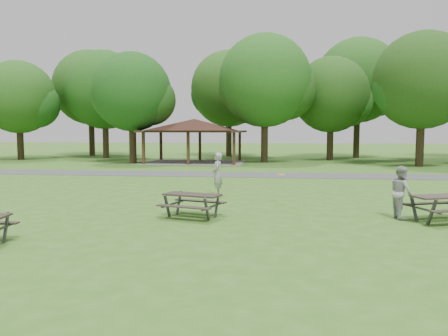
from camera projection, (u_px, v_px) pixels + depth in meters
ground at (177, 220)px, 13.58m from camera, size 160.00×160.00×0.00m
asphalt_path at (227, 175)px, 27.43m from camera, size 120.00×3.20×0.02m
pavilion at (194, 127)px, 37.53m from camera, size 8.60×7.01×3.76m
tree_row_b at (20, 99)px, 40.84m from camera, size 7.14×6.80×9.28m
tree_row_c at (106, 92)px, 43.39m from camera, size 8.19×7.80×10.67m
tree_row_d at (133, 94)px, 36.43m from camera, size 6.93×6.60×9.27m
tree_row_e at (266, 84)px, 37.49m from camera, size 8.40×8.00×11.02m
tree_row_f at (332, 97)px, 40.32m from camera, size 7.35×7.00×9.55m
tree_row_g at (423, 83)px, 33.13m from camera, size 7.77×7.40×10.25m
tree_deep_a at (92, 90)px, 47.16m from camera, size 8.40×8.00×11.38m
tree_deep_b at (230, 91)px, 45.87m from camera, size 8.40×8.00×11.13m
tree_deep_c at (359, 83)px, 43.28m from camera, size 8.82×8.40×11.90m
picnic_table_middle at (192, 199)px, 13.99m from camera, size 2.15×1.91×0.79m
picnic_table_far at (444, 202)px, 13.32m from camera, size 2.36×2.14×0.84m
frisbee_in_flight at (281, 175)px, 16.57m from camera, size 0.32×0.32×0.02m
frisbee_thrower at (217, 174)px, 18.59m from camera, size 0.51×0.72×1.85m
frisbee_catcher at (401, 192)px, 13.81m from camera, size 0.74×0.89×1.68m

